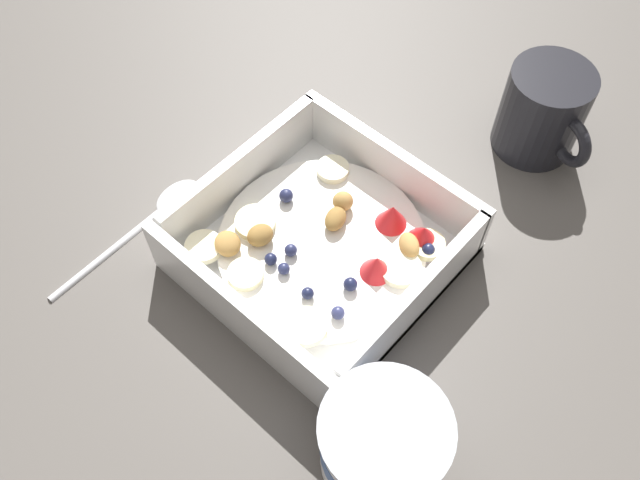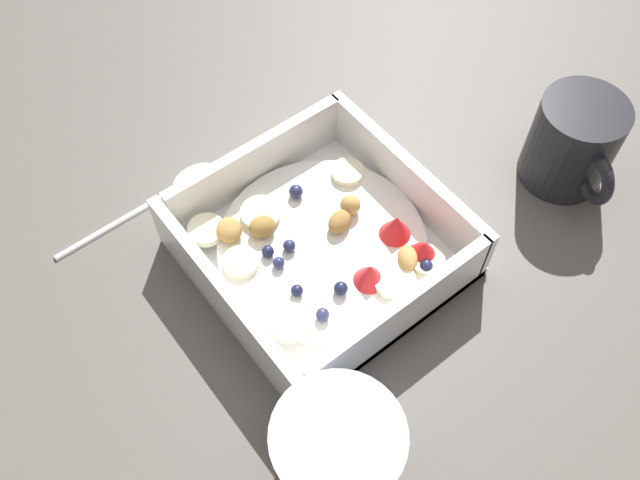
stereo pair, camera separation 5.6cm
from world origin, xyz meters
name	(u,v)px [view 2 (the right image)]	position (x,y,z in m)	size (l,w,h in m)	color
ground_plane	(310,243)	(0.00, 0.00, 0.00)	(2.40, 2.40, 0.00)	#56514C
fruit_bowl	(322,247)	(-0.02, 0.00, 0.02)	(0.21, 0.21, 0.06)	white
spoon	(171,189)	(0.13, 0.07, 0.00)	(0.03, 0.17, 0.01)	silver
yogurt_cup	(337,452)	(-0.17, 0.11, 0.04)	(0.09, 0.09, 0.08)	white
coffee_mug	(573,144)	(-0.09, -0.24, 0.05)	(0.11, 0.08, 0.09)	black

